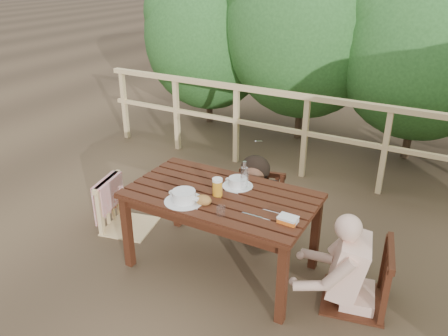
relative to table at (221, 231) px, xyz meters
The scene contains 16 objects.
ground 0.34m from the table, ahead, with size 60.00×60.00×0.00m, color brown.
table is the anchor object (origin of this frame).
chair_left 1.09m from the table, behind, with size 0.46×0.46×0.92m, color #DBBA7E.
chair_far 0.74m from the table, 91.05° to the left, with size 0.46×0.46×0.93m, color #33170C.
chair_right 1.11m from the table, ahead, with size 0.48×0.48×0.97m, color #33170C.
woman 0.80m from the table, 91.02° to the left, with size 0.49×0.60×1.21m, color black, non-canonical shape.
diner_right 1.16m from the table, ahead, with size 0.49×0.60×1.21m, color beige, non-canonical shape.
railing 2.01m from the table, 90.00° to the left, with size 5.60×0.10×1.01m, color #DBBA7E.
hedge_row 3.58m from the table, 82.87° to the left, with size 6.60×1.60×3.80m, color #285824, non-canonical shape.
soup_near 0.50m from the table, 126.46° to the right, with size 0.30×0.30×0.10m, color silver.
soup_far 0.43m from the table, 72.95° to the left, with size 0.25×0.25×0.08m, color white.
bread_roll 0.43m from the table, 101.06° to the right, with size 0.13×0.10×0.08m, color #A9793A.
beer_glass 0.42m from the table, 101.90° to the right, with size 0.08×0.08×0.16m, color gold.
bottle 0.51m from the table, 50.04° to the left, with size 0.06×0.06×0.26m, color white.
tumbler 0.51m from the table, 61.07° to the right, with size 0.07×0.07×0.08m, color silver.
butter_tub 0.74m from the table, 13.66° to the right, with size 0.14×0.10×0.06m, color white.
Camera 1 is at (1.53, -2.72, 2.37)m, focal length 35.90 mm.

